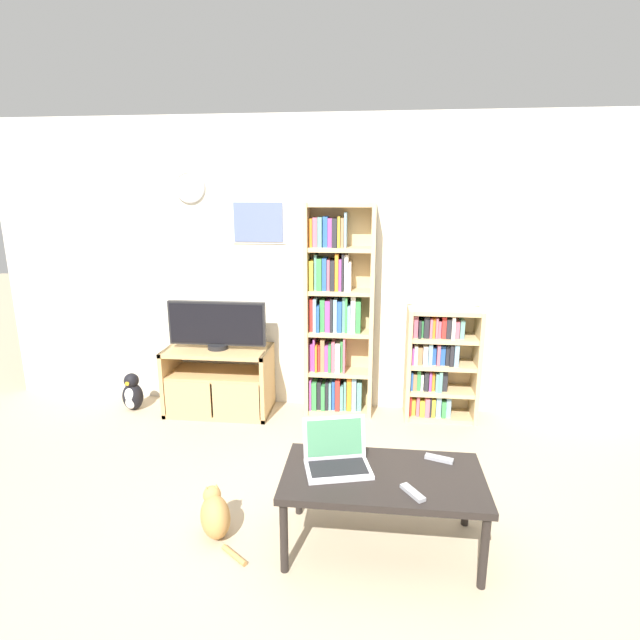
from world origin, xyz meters
TOP-DOWN VIEW (x-y plane):
  - ground_plane at (0.00, 0.00)m, footprint 18.00×18.00m
  - wall_back at (-0.01, 1.97)m, footprint 6.35×0.09m
  - tv_stand at (-1.05, 1.66)m, footprint 0.93×0.47m
  - television at (-1.04, 1.66)m, footprint 0.87×0.18m
  - bookshelf_tall at (-0.00, 1.81)m, footprint 0.60×0.26m
  - bookshelf_short at (0.89, 1.79)m, footprint 0.62×0.31m
  - coffee_table at (0.40, 0.01)m, footprint 1.10×0.59m
  - laptop at (0.14, 0.07)m, footprint 0.42×0.36m
  - remote_near_laptop at (0.55, -0.16)m, footprint 0.13×0.16m
  - remote_far_from_laptop at (0.73, 0.20)m, footprint 0.17×0.09m
  - cat at (-0.56, 0.00)m, footprint 0.37×0.38m
  - penguin_figurine at (-1.87, 1.62)m, footprint 0.19×0.17m

SIDE VIEW (x-z plane):
  - ground_plane at x=0.00m, z-range 0.00..0.00m
  - cat at x=-0.56m, z-range -0.01..0.28m
  - penguin_figurine at x=-1.87m, z-range -0.02..0.34m
  - tv_stand at x=-1.05m, z-range 0.00..0.61m
  - coffee_table at x=0.40m, z-range 0.18..0.64m
  - remote_near_laptop at x=0.55m, z-range 0.46..0.48m
  - remote_far_from_laptop at x=0.73m, z-range 0.46..0.48m
  - bookshelf_short at x=0.89m, z-range 0.00..1.00m
  - laptop at x=0.14m, z-range 0.39..0.65m
  - television at x=-1.04m, z-range 0.61..1.04m
  - bookshelf_tall at x=0.00m, z-range -0.05..1.83m
  - wall_back at x=-0.01m, z-range 0.00..2.60m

